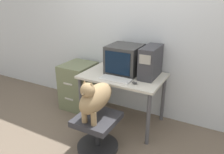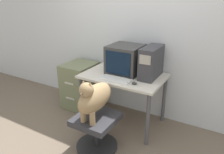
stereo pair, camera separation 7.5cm
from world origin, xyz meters
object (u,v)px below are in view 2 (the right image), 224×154
object	(u,v)px
office_chair	(96,130)
filing_cabinet	(80,85)
keyboard	(116,79)
pc_tower	(151,62)
crt_monitor	(125,59)
dog	(94,97)

from	to	relation	value
office_chair	filing_cabinet	world-z (taller)	filing_cabinet
keyboard	pc_tower	bearing A→B (deg)	45.27
crt_monitor	pc_tower	world-z (taller)	pc_tower
office_chair	pc_tower	bearing A→B (deg)	66.20
keyboard	dog	distance (m)	0.48
keyboard	office_chair	bearing A→B (deg)	-91.30
pc_tower	filing_cabinet	world-z (taller)	pc_tower
filing_cabinet	crt_monitor	bearing A→B (deg)	0.88
crt_monitor	keyboard	xyz separation A→B (m)	(0.03, -0.33, -0.18)
pc_tower	dog	distance (m)	0.92
crt_monitor	office_chair	xyz separation A→B (m)	(0.02, -0.78, -0.68)
crt_monitor	filing_cabinet	distance (m)	0.99
keyboard	filing_cabinet	world-z (taller)	keyboard
office_chair	filing_cabinet	bearing A→B (deg)	137.34
keyboard	office_chair	size ratio (longest dim) A/B	0.80
crt_monitor	pc_tower	xyz separation A→B (m)	(0.37, 0.01, 0.01)
office_chair	filing_cabinet	distance (m)	1.14
pc_tower	keyboard	world-z (taller)	pc_tower
office_chair	crt_monitor	bearing A→B (deg)	91.79
crt_monitor	pc_tower	size ratio (longest dim) A/B	0.97
pc_tower	keyboard	distance (m)	0.52
pc_tower	office_chair	bearing A→B (deg)	-113.80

